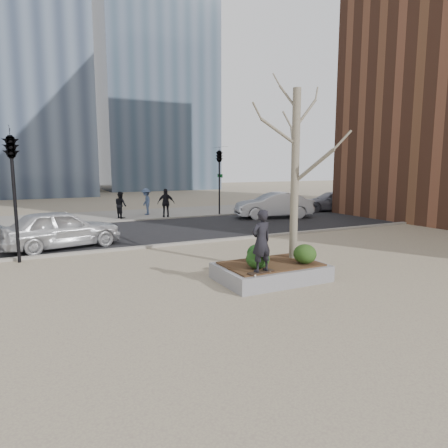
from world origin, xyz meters
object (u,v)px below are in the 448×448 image
planter (271,272)px  skateboarder (261,241)px  skateboard (261,273)px  police_car (61,229)px

planter → skateboarder: size_ratio=1.84×
skateboard → planter: bearing=33.4°
skateboard → police_car: size_ratio=0.17×
planter → skateboard: 1.13m
planter → skateboard: skateboard is taller
planter → skateboard: bearing=-136.9°
skateboard → skateboarder: size_ratio=0.48×
planter → police_car: (-5.00, 7.43, 0.57)m
skateboarder → police_car: bearing=-70.7°
planter → police_car: bearing=123.9°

